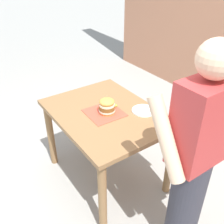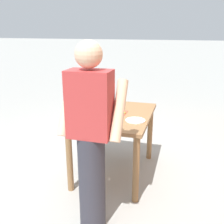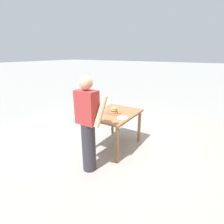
{
  "view_description": "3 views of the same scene",
  "coord_description": "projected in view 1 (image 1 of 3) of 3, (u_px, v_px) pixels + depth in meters",
  "views": [
    {
      "loc": [
        1.11,
        1.7,
        2.05
      ],
      "look_at": [
        0.0,
        0.1,
        0.84
      ],
      "focal_mm": 42.0,
      "sensor_mm": 36.0,
      "label": 1
    },
    {
      "loc": [
        -0.79,
        2.87,
        1.77
      ],
      "look_at": [
        0.0,
        0.1,
        0.84
      ],
      "focal_mm": 42.0,
      "sensor_mm": 36.0,
      "label": 2
    },
    {
      "loc": [
        -1.84,
        3.03,
        2.02
      ],
      "look_at": [
        0.0,
        0.1,
        0.84
      ],
      "focal_mm": 28.0,
      "sensor_mm": 36.0,
      "label": 3
    }
  ],
  "objects": [
    {
      "name": "ground_plane",
      "position": [
        107.0,
        175.0,
        2.81
      ],
      "size": [
        80.0,
        80.0,
        0.0
      ],
      "primitive_type": "plane",
      "color": "#9E9E99"
    },
    {
      "name": "patio_table",
      "position": [
        106.0,
        124.0,
        2.46
      ],
      "size": [
        0.87,
        1.14,
        0.79
      ],
      "color": "olive",
      "rests_on": "ground"
    },
    {
      "name": "serving_paper",
      "position": [
        104.0,
        113.0,
        2.37
      ],
      "size": [
        0.33,
        0.33,
        0.0
      ],
      "primitive_type": "cube",
      "rotation": [
        0.0,
        0.0,
        -0.03
      ],
      "color": "#D64C38",
      "rests_on": "patio_table"
    },
    {
      "name": "sandwich",
      "position": [
        107.0,
        106.0,
        2.33
      ],
      "size": [
        0.15,
        0.15,
        0.18
      ],
      "color": "gold",
      "rests_on": "serving_paper"
    },
    {
      "name": "pickle_spear",
      "position": [
        113.0,
        107.0,
        2.44
      ],
      "size": [
        0.09,
        0.03,
        0.02
      ],
      "primitive_type": "cylinder",
      "rotation": [
        0.0,
        1.57,
        3.03
      ],
      "color": "#8EA83D",
      "rests_on": "serving_paper"
    },
    {
      "name": "side_plate_with_forks",
      "position": [
        144.0,
        111.0,
        2.4
      ],
      "size": [
        0.22,
        0.22,
        0.02
      ],
      "color": "white",
      "rests_on": "patio_table"
    },
    {
      "name": "diner_across_table",
      "position": [
        194.0,
        161.0,
        1.7
      ],
      "size": [
        0.55,
        0.35,
        1.69
      ],
      "color": "#33333D",
      "rests_on": "ground"
    }
  ]
}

